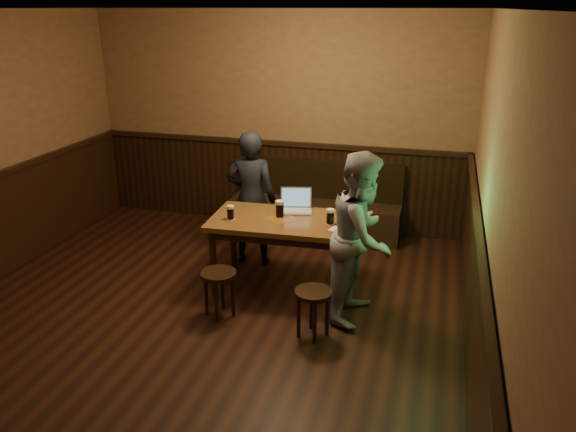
# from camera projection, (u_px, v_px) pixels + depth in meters

# --- Properties ---
(room) EXTENTS (5.04, 6.04, 2.84)m
(room) POSITION_uv_depth(u_px,v_px,m) (186.00, 204.00, 4.90)
(room) COLOR black
(room) RESTS_ON ground
(bench) EXTENTS (2.20, 0.50, 0.95)m
(bench) POSITION_uv_depth(u_px,v_px,m) (316.00, 211.00, 7.34)
(bench) COLOR black
(bench) RESTS_ON ground
(pub_table) EXTENTS (1.49, 0.90, 0.78)m
(pub_table) POSITION_uv_depth(u_px,v_px,m) (282.00, 228.00, 5.78)
(pub_table) COLOR brown
(pub_table) RESTS_ON ground
(stool_left) EXTENTS (0.39, 0.39, 0.46)m
(stool_left) POSITION_uv_depth(u_px,v_px,m) (219.00, 281.00, 5.33)
(stool_left) COLOR black
(stool_left) RESTS_ON ground
(stool_right) EXTENTS (0.44, 0.44, 0.46)m
(stool_right) POSITION_uv_depth(u_px,v_px,m) (313.00, 300.00, 4.99)
(stool_right) COLOR black
(stool_right) RESTS_ON ground
(pint_left) EXTENTS (0.09, 0.09, 0.15)m
(pint_left) POSITION_uv_depth(u_px,v_px,m) (230.00, 213.00, 5.70)
(pint_left) COLOR #A42814
(pint_left) RESTS_ON pub_table
(pint_mid) EXTENTS (0.12, 0.12, 0.18)m
(pint_mid) POSITION_uv_depth(u_px,v_px,m) (280.00, 209.00, 5.76)
(pint_mid) COLOR #A42814
(pint_mid) RESTS_ON pub_table
(pint_right) EXTENTS (0.10, 0.10, 0.16)m
(pint_right) POSITION_uv_depth(u_px,v_px,m) (330.00, 216.00, 5.58)
(pint_right) COLOR #A42814
(pint_right) RESTS_ON pub_table
(laptop) EXTENTS (0.39, 0.34, 0.24)m
(laptop) POSITION_uv_depth(u_px,v_px,m) (296.00, 205.00, 5.96)
(laptop) COLOR silver
(laptop) RESTS_ON pub_table
(menu) EXTENTS (0.26, 0.22, 0.00)m
(menu) POSITION_uv_depth(u_px,v_px,m) (341.00, 230.00, 5.45)
(menu) COLOR silver
(menu) RESTS_ON pub_table
(person_suit) EXTENTS (0.60, 0.43, 1.56)m
(person_suit) POSITION_uv_depth(u_px,v_px,m) (251.00, 199.00, 6.33)
(person_suit) COLOR black
(person_suit) RESTS_ON ground
(person_grey) EXTENTS (0.71, 0.86, 1.62)m
(person_grey) POSITION_uv_depth(u_px,v_px,m) (362.00, 237.00, 5.20)
(person_grey) COLOR gray
(person_grey) RESTS_ON ground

